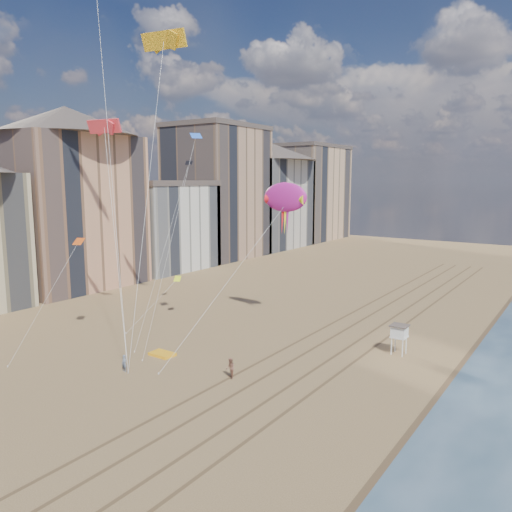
% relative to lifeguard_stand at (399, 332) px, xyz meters
% --- Properties ---
extents(ground, '(260.00, 260.00, 0.00)m').
position_rel_lifeguard_stand_xyz_m(ground, '(-8.95, -32.09, -2.31)').
color(ground, brown).
rests_on(ground, ground).
extents(tracks, '(7.68, 120.00, 0.01)m').
position_rel_lifeguard_stand_xyz_m(tracks, '(-6.40, -2.09, -2.30)').
color(tracks, brown).
rests_on(tracks, ground).
extents(buildings, '(34.72, 131.35, 29.00)m').
position_rel_lifeguard_stand_xyz_m(buildings, '(-54.69, 33.50, 11.25)').
color(buildings, '#C6B284').
rests_on(buildings, ground).
extents(lifeguard_stand, '(1.66, 1.66, 2.99)m').
position_rel_lifeguard_stand_xyz_m(lifeguard_stand, '(0.00, 0.00, 0.00)').
color(lifeguard_stand, white).
rests_on(lifeguard_stand, ground).
extents(grounded_kite, '(2.44, 1.57, 0.28)m').
position_rel_lifeguard_stand_xyz_m(grounded_kite, '(-19.05, -13.50, -2.17)').
color(grounded_kite, '#FFAA15').
rests_on(grounded_kite, ground).
extents(show_kite, '(5.03, 10.10, 23.70)m').
position_rel_lifeguard_stand_xyz_m(show_kite, '(-14.42, 1.90, 12.78)').
color(show_kite, '#AD1A83').
rests_on(show_kite, ground).
extents(kite_flyer_a, '(0.56, 0.37, 1.52)m').
position_rel_lifeguard_stand_xyz_m(kite_flyer_a, '(-18.91, -18.38, -1.54)').
color(kite_flyer_a, slate).
rests_on(kite_flyer_a, ground).
extents(kite_flyer_b, '(1.12, 1.10, 1.82)m').
position_rel_lifeguard_stand_xyz_m(kite_flyer_b, '(-10.05, -14.24, -1.40)').
color(kite_flyer_b, '#8C5B47').
rests_on(kite_flyer_b, ground).
extents(parafoils, '(10.37, 7.69, 20.79)m').
position_rel_lifeguard_stand_xyz_m(parafoils, '(-27.01, -10.59, 32.52)').
color(parafoils, black).
rests_on(parafoils, ground).
extents(small_kites, '(13.09, 13.99, 16.98)m').
position_rel_lifeguard_stand_xyz_m(small_kites, '(-24.11, -8.61, 12.26)').
color(small_kites, '#C84912').
rests_on(small_kites, ground).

